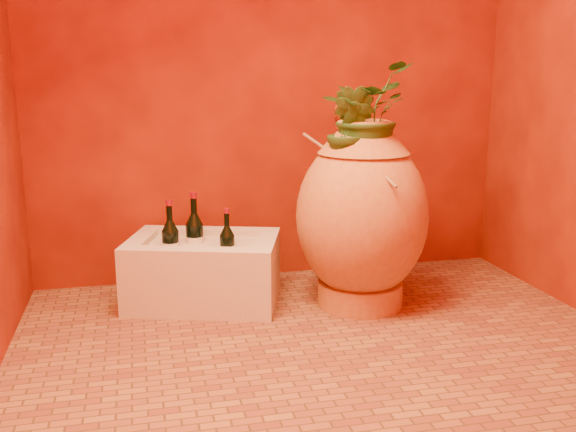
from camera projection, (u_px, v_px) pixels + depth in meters
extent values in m
plane|color=brown|center=(327.00, 348.00, 2.58)|extent=(2.50, 2.50, 0.00)
cube|color=#5E1105|center=(274.00, 38.00, 3.25)|extent=(2.50, 0.02, 2.50)
cylinder|color=#C27D36|center=(360.00, 293.00, 3.04)|extent=(0.41, 0.41, 0.11)
ellipsoid|color=#C27D36|center=(362.00, 217.00, 2.96)|extent=(0.63, 0.63, 0.76)
cone|color=#C27D36|center=(364.00, 140.00, 2.88)|extent=(0.43, 0.43, 0.11)
torus|color=#C27D36|center=(364.00, 125.00, 2.87)|extent=(0.27, 0.27, 0.05)
cylinder|color=olive|center=(350.00, 166.00, 2.84)|extent=(0.37, 0.29, 0.28)
cylinder|color=olive|center=(369.00, 160.00, 2.78)|extent=(0.12, 0.39, 0.19)
cylinder|color=olive|center=(391.00, 155.00, 2.84)|extent=(0.11, 0.31, 0.24)
cube|color=beige|center=(204.00, 273.00, 3.05)|extent=(0.80, 0.65, 0.29)
cube|color=beige|center=(199.00, 231.00, 3.19)|extent=(0.68, 0.29, 0.03)
cube|color=beige|center=(207.00, 252.00, 2.84)|extent=(0.68, 0.29, 0.03)
cube|color=beige|center=(138.00, 245.00, 2.95)|extent=(0.17, 0.30, 0.03)
cube|color=beige|center=(265.00, 237.00, 3.08)|extent=(0.17, 0.30, 0.03)
cylinder|color=black|center=(195.00, 245.00, 3.05)|extent=(0.08, 0.08, 0.20)
cone|color=black|center=(194.00, 219.00, 3.02)|extent=(0.08, 0.08, 0.05)
cylinder|color=black|center=(194.00, 206.00, 3.01)|extent=(0.03, 0.03, 0.08)
cylinder|color=maroon|center=(193.00, 195.00, 3.00)|extent=(0.03, 0.03, 0.03)
cylinder|color=silver|center=(195.00, 245.00, 3.05)|extent=(0.09, 0.09, 0.09)
cylinder|color=black|center=(227.00, 253.00, 2.98)|extent=(0.07, 0.07, 0.16)
cone|color=black|center=(227.00, 231.00, 2.96)|extent=(0.07, 0.07, 0.05)
cylinder|color=black|center=(227.00, 219.00, 2.95)|extent=(0.02, 0.02, 0.06)
cylinder|color=maroon|center=(227.00, 211.00, 2.94)|extent=(0.03, 0.03, 0.02)
cylinder|color=silver|center=(227.00, 253.00, 2.98)|extent=(0.07, 0.07, 0.07)
cylinder|color=black|center=(171.00, 251.00, 2.98)|extent=(0.08, 0.08, 0.19)
cone|color=black|center=(170.00, 226.00, 2.95)|extent=(0.08, 0.08, 0.05)
cylinder|color=black|center=(169.00, 213.00, 2.94)|extent=(0.03, 0.03, 0.07)
cylinder|color=maroon|center=(169.00, 203.00, 2.93)|extent=(0.03, 0.03, 0.03)
cylinder|color=silver|center=(171.00, 251.00, 2.98)|extent=(0.08, 0.08, 0.08)
cylinder|color=#B07728|center=(340.00, 119.00, 3.35)|extent=(0.02, 0.12, 0.02)
cylinder|color=#B07728|center=(343.00, 127.00, 3.30)|extent=(0.02, 0.02, 0.07)
torus|color=#B07728|center=(340.00, 110.00, 3.34)|extent=(0.06, 0.01, 0.06)
cylinder|color=#B07728|center=(340.00, 115.00, 3.35)|extent=(0.01, 0.01, 0.04)
imported|color=#254A1A|center=(366.00, 114.00, 2.86)|extent=(0.54, 0.54, 0.45)
imported|color=#254A1A|center=(350.00, 130.00, 2.79)|extent=(0.27, 0.27, 0.38)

